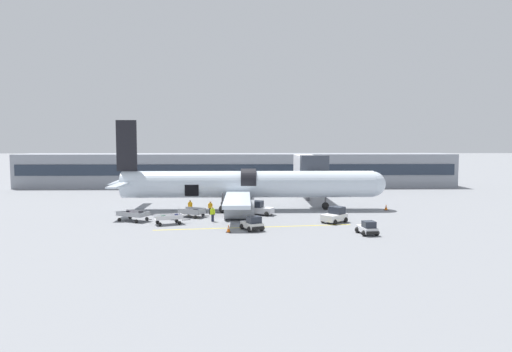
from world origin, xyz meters
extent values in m
plane|color=gray|center=(0.00, 0.00, 0.00)|extent=(500.00, 500.00, 0.00)
cube|color=yellow|center=(2.44, -4.07, 0.00)|extent=(20.15, 2.81, 0.01)
cube|color=gray|center=(0.00, 36.90, 3.11)|extent=(81.36, 8.30, 6.22)
cube|color=#232D3D|center=(0.00, 32.69, 3.42)|extent=(79.74, 0.16, 1.99)
cylinder|color=#4C4C51|center=(10.61, 16.02, 1.87)|extent=(0.60, 0.60, 3.75)
cube|color=silver|center=(10.61, 16.02, 5.15)|extent=(2.80, 13.47, 2.80)
cube|color=#333842|center=(10.61, 9.89, 5.15)|extent=(3.64, 1.60, 3.36)
cylinder|color=silver|center=(1.89, 7.60, 3.26)|extent=(31.71, 3.36, 3.36)
sphere|color=silver|center=(17.75, 7.60, 3.26)|extent=(3.20, 3.20, 3.20)
cone|color=silver|center=(-13.96, 7.60, 3.26)|extent=(3.87, 3.10, 3.10)
cylinder|color=black|center=(1.89, 7.57, 3.56)|extent=(1.90, 3.37, 3.37)
cube|color=black|center=(-13.33, 7.60, 8.13)|extent=(2.52, 0.28, 6.37)
cube|color=silver|center=(-13.26, 3.87, 3.60)|extent=(1.18, 7.47, 0.20)
cube|color=silver|center=(-13.26, 11.34, 3.60)|extent=(1.18, 7.47, 0.20)
cube|color=silver|center=(0.62, 0.43, 2.33)|extent=(2.80, 13.34, 0.40)
cube|color=silver|center=(0.62, 14.78, 2.33)|extent=(2.80, 13.34, 0.40)
cylinder|color=gray|center=(0.82, 0.32, 1.13)|extent=(3.32, 2.20, 2.20)
cylinder|color=gray|center=(0.82, 14.89, 1.13)|extent=(3.32, 2.20, 2.20)
cube|color=black|center=(-5.08, 5.94, 2.67)|extent=(1.70, 0.12, 1.40)
cylinder|color=#56565B|center=(11.72, 7.60, 1.44)|extent=(0.22, 0.22, 1.95)
sphere|color=black|center=(11.72, 7.60, 0.47)|extent=(0.94, 0.94, 0.94)
cylinder|color=#56565B|center=(-1.28, 5.22, 1.44)|extent=(0.22, 0.22, 1.95)
sphere|color=black|center=(-1.28, 5.22, 0.47)|extent=(0.94, 0.94, 0.94)
cylinder|color=#56565B|center=(-1.28, 9.99, 1.44)|extent=(0.22, 0.22, 1.95)
sphere|color=black|center=(-1.28, 9.99, 0.47)|extent=(0.94, 0.94, 0.94)
cube|color=silver|center=(2.15, -5.48, 0.51)|extent=(2.32, 2.78, 0.55)
cube|color=#232833|center=(2.33, -5.86, 1.11)|extent=(1.55, 1.50, 0.64)
cube|color=black|center=(2.70, -6.61, 0.40)|extent=(1.19, 0.66, 0.27)
sphere|color=black|center=(1.90, -6.51, 0.28)|extent=(0.56, 0.56, 0.56)
sphere|color=black|center=(3.10, -5.92, 0.28)|extent=(0.56, 0.56, 0.56)
sphere|color=black|center=(1.19, -5.04, 0.28)|extent=(0.56, 0.56, 0.56)
sphere|color=black|center=(2.39, -4.45, 0.28)|extent=(0.56, 0.56, 0.56)
cube|color=silver|center=(12.93, -7.73, 0.48)|extent=(1.56, 2.55, 0.49)
cube|color=#232833|center=(12.99, -8.15, 1.02)|extent=(1.19, 1.21, 0.59)
cube|color=black|center=(13.10, -8.97, 0.38)|extent=(1.13, 0.27, 0.24)
sphere|color=black|center=(12.46, -8.62, 0.28)|extent=(0.56, 0.56, 0.56)
sphere|color=black|center=(13.63, -8.46, 0.28)|extent=(0.56, 0.56, 0.56)
sphere|color=black|center=(12.24, -7.00, 0.28)|extent=(0.56, 0.56, 0.56)
sphere|color=black|center=(13.41, -6.84, 0.28)|extent=(0.56, 0.56, 0.56)
cube|color=silver|center=(3.33, 3.56, 0.57)|extent=(3.26, 2.49, 0.67)
cube|color=#232833|center=(2.86, 3.76, 1.28)|extent=(1.70, 1.65, 0.74)
cube|color=black|center=(1.94, 4.16, 0.44)|extent=(0.63, 1.24, 0.33)
sphere|color=black|center=(2.69, 4.59, 0.28)|extent=(0.56, 0.56, 0.56)
sphere|color=black|center=(2.14, 3.32, 0.28)|extent=(0.56, 0.56, 0.56)
sphere|color=black|center=(4.52, 3.79, 0.28)|extent=(0.56, 0.56, 0.56)
sphere|color=black|center=(3.97, 2.53, 0.28)|extent=(0.56, 0.56, 0.56)
cube|color=white|center=(11.03, -1.63, 0.58)|extent=(3.16, 3.09, 0.69)
cube|color=#232833|center=(11.40, -1.30, 1.30)|extent=(1.86, 1.87, 0.76)
cube|color=black|center=(12.11, -0.65, 0.44)|extent=(1.07, 1.15, 0.34)
sphere|color=black|center=(12.26, -1.55, 0.28)|extent=(0.56, 0.56, 0.56)
sphere|color=black|center=(11.22, -0.42, 0.28)|extent=(0.56, 0.56, 0.56)
sphere|color=black|center=(10.85, -2.84, 0.28)|extent=(0.56, 0.56, 0.56)
sphere|color=black|center=(9.81, -1.71, 0.28)|extent=(0.56, 0.56, 0.56)
cube|color=#999BA0|center=(-4.66, 2.31, 0.44)|extent=(3.20, 2.71, 0.05)
cube|color=#999BA0|center=(-3.44, 1.78, 0.74)|extent=(0.76, 1.65, 0.55)
cube|color=#999BA0|center=(-5.00, 1.53, 0.74)|extent=(2.47, 1.12, 0.55)
cube|color=#999BA0|center=(-4.32, 3.10, 0.74)|extent=(2.47, 1.12, 0.55)
cube|color=#333338|center=(-3.00, 1.59, 0.26)|extent=(0.86, 0.43, 0.06)
sphere|color=black|center=(-4.14, 1.12, 0.20)|extent=(0.40, 0.40, 0.40)
sphere|color=black|center=(-3.43, 2.74, 0.20)|extent=(0.40, 0.40, 0.40)
sphere|color=black|center=(-5.89, 1.88, 0.20)|extent=(0.40, 0.40, 0.40)
sphere|color=black|center=(-5.19, 3.50, 0.20)|extent=(0.40, 0.40, 0.40)
cube|color=black|center=(-4.26, 2.32, 0.70)|extent=(0.46, 0.40, 0.46)
cube|color=#1E2347|center=(-3.87, 2.16, 0.67)|extent=(0.40, 0.28, 0.41)
cube|color=#2D2D33|center=(-5.15, 2.92, 0.64)|extent=(0.52, 0.38, 0.36)
cube|color=#999BA0|center=(-10.80, -0.15, 0.62)|extent=(3.80, 3.10, 0.05)
cube|color=#999BA0|center=(-9.33, -0.92, 0.86)|extent=(0.86, 1.55, 0.42)
cube|color=#999BA0|center=(-11.18, -0.88, 0.86)|extent=(2.96, 1.60, 0.42)
cube|color=#999BA0|center=(-10.41, 0.59, 0.86)|extent=(2.96, 1.60, 0.42)
cube|color=#333338|center=(-8.90, -1.15, 0.36)|extent=(0.83, 0.49, 0.06)
sphere|color=black|center=(-10.15, -1.46, 0.20)|extent=(0.40, 0.40, 0.40)
sphere|color=black|center=(-9.35, 0.06, 0.20)|extent=(0.40, 0.40, 0.40)
sphere|color=black|center=(-12.25, -0.36, 0.20)|extent=(0.40, 0.40, 0.40)
sphere|color=black|center=(-11.44, 1.16, 0.20)|extent=(0.40, 0.40, 0.40)
cube|color=#2D2D33|center=(-9.90, -0.26, 0.90)|extent=(0.56, 0.49, 0.50)
cube|color=black|center=(-11.37, -0.03, 0.89)|extent=(0.37, 0.29, 0.48)
cube|color=#721951|center=(-11.49, 0.45, 0.80)|extent=(0.46, 0.40, 0.30)
cube|color=silver|center=(-6.60, -2.26, 0.62)|extent=(3.23, 2.34, 0.05)
cube|color=silver|center=(-5.26, -1.74, 0.84)|extent=(0.55, 1.31, 0.38)
cube|color=silver|center=(-6.36, -2.87, 0.84)|extent=(2.70, 1.09, 0.38)
cube|color=silver|center=(-6.83, -1.64, 0.84)|extent=(2.70, 1.09, 0.38)
cube|color=#333338|center=(-4.81, -1.57, 0.36)|extent=(0.87, 0.40, 0.06)
sphere|color=black|center=(-5.39, -2.53, 0.20)|extent=(0.40, 0.40, 0.40)
sphere|color=black|center=(-5.89, -1.24, 0.20)|extent=(0.40, 0.40, 0.40)
sphere|color=black|center=(-7.30, -3.27, 0.20)|extent=(0.40, 0.40, 0.40)
sphere|color=black|center=(-7.80, -1.98, 0.20)|extent=(0.40, 0.40, 0.40)
cube|color=#1E2347|center=(-5.78, -2.07, 0.86)|extent=(0.39, 0.34, 0.43)
cube|color=#2D2D33|center=(-6.07, -2.05, 0.78)|extent=(0.39, 0.27, 0.26)
cube|color=#14472D|center=(-7.10, -2.34, 0.80)|extent=(0.46, 0.36, 0.30)
cylinder|color=black|center=(-2.67, 4.11, 0.38)|extent=(0.30, 0.30, 0.76)
cylinder|color=orange|center=(-2.67, 4.11, 1.06)|extent=(0.39, 0.39, 0.60)
sphere|color=#9E7556|center=(-2.67, 4.11, 1.47)|extent=(0.21, 0.21, 0.21)
cylinder|color=orange|center=(-2.46, 4.09, 1.00)|extent=(0.12, 0.12, 0.55)
cylinder|color=orange|center=(-2.89, 4.13, 1.00)|extent=(0.12, 0.12, 0.55)
cylinder|color=#1E2338|center=(-5.18, 5.03, 0.39)|extent=(0.30, 0.30, 0.78)
cylinder|color=orange|center=(-5.18, 5.03, 1.08)|extent=(0.38, 0.38, 0.61)
sphere|color=brown|center=(-5.18, 5.03, 1.49)|extent=(0.21, 0.21, 0.21)
cylinder|color=orange|center=(-4.96, 5.02, 1.01)|extent=(0.12, 0.12, 0.56)
cylinder|color=orange|center=(-5.39, 5.04, 1.01)|extent=(0.12, 0.12, 0.56)
cylinder|color=#1E2338|center=(-2.07, -0.67, 0.40)|extent=(0.38, 0.38, 0.80)
cylinder|color=#B7E019|center=(-2.07, -0.67, 1.11)|extent=(0.49, 0.49, 0.63)
sphere|color=tan|center=(-2.07, -0.67, 1.54)|extent=(0.22, 0.22, 0.22)
cylinder|color=#B7E019|center=(-1.86, -0.58, 1.05)|extent=(0.16, 0.16, 0.58)
cylinder|color=#B7E019|center=(-2.27, -0.76, 1.05)|extent=(0.16, 0.16, 0.58)
cube|color=black|center=(-6.63, 0.48, 0.31)|extent=(0.55, 0.46, 0.62)
cube|color=black|center=(-6.63, 0.48, 0.68)|extent=(0.29, 0.18, 0.12)
cube|color=black|center=(19.29, 6.84, 0.01)|extent=(0.56, 0.56, 0.03)
cone|color=orange|center=(19.29, 6.84, 0.38)|extent=(0.42, 0.42, 0.76)
cylinder|color=white|center=(19.29, 6.84, 0.42)|extent=(0.24, 0.24, 0.09)
cube|color=black|center=(-0.14, -6.53, 0.01)|extent=(0.49, 0.49, 0.03)
cone|color=orange|center=(-0.14, -6.53, 0.39)|extent=(0.36, 0.36, 0.77)
cylinder|color=white|center=(-0.14, -6.53, 0.43)|extent=(0.21, 0.21, 0.09)
camera|label=1|loc=(1.47, -49.78, 8.87)|focal=32.00mm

